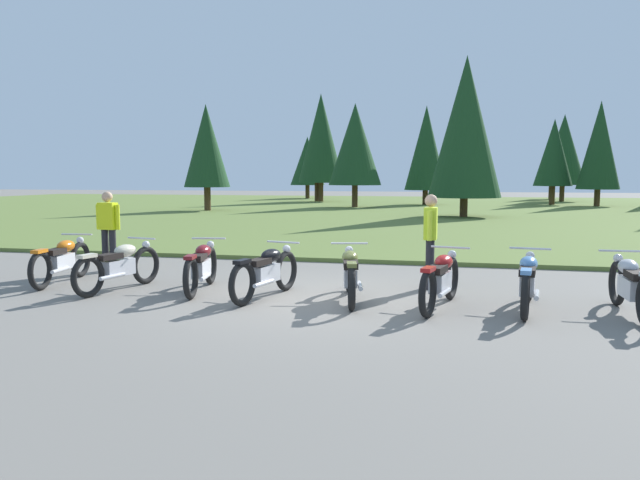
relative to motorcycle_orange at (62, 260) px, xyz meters
The scene contains 13 objects.
ground_plane 4.90m from the motorcycle_orange, ahead, with size 140.00×140.00×0.00m, color slate.
grass_moorland 26.21m from the motorcycle_orange, 79.29° to the left, with size 80.00×44.00×0.10m, color #5B7033.
forest_treeline 32.41m from the motorcycle_orange, 71.23° to the left, with size 36.23×26.87×8.32m.
motorcycle_orange is the anchor object (origin of this frame).
motorcycle_cream 1.47m from the motorcycle_orange, 15.19° to the right, with size 0.68×2.08×0.88m.
motorcycle_maroon 2.85m from the motorcycle_orange, ahead, with size 0.69×2.08×0.88m.
motorcycle_black 4.15m from the motorcycle_orange, ahead, with size 0.71×2.07×0.88m.
motorcycle_olive 5.52m from the motorcycle_orange, ahead, with size 0.72×2.08×0.88m.
motorcycle_red 6.95m from the motorcycle_orange, ahead, with size 0.71×2.07×0.88m.
motorcycle_sky_blue 8.20m from the motorcycle_orange, ahead, with size 0.62×2.09×0.88m.
motorcycle_silver 9.60m from the motorcycle_orange, ahead, with size 0.62×2.10×0.88m.
rider_near_row_end 6.79m from the motorcycle_orange, ahead, with size 0.23×0.55×1.67m.
rider_checking_bike 1.58m from the motorcycle_orange, 88.52° to the left, with size 0.55×0.24×1.67m.
Camera 1 is at (2.29, -9.32, 1.98)m, focal length 33.64 mm.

